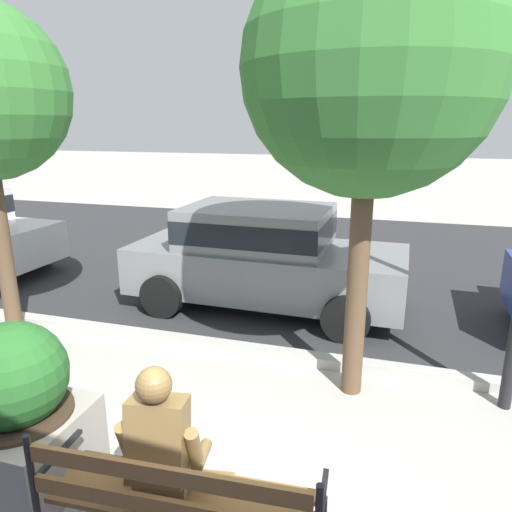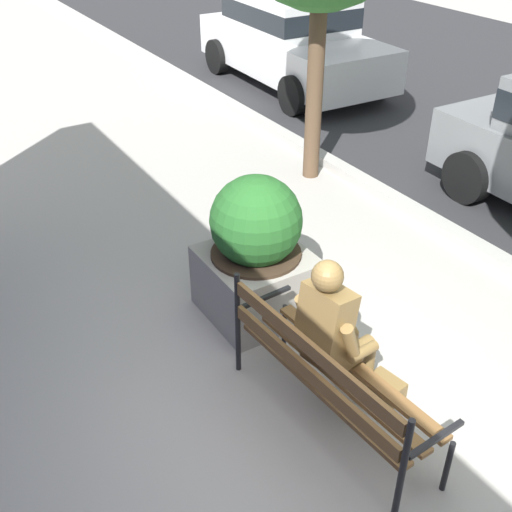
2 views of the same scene
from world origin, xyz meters
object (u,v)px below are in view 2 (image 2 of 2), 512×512
Objects in this scene: park_bench at (327,373)px; concrete_planter at (256,252)px; bronze_statue_seated at (339,337)px; parked_car_white at (292,37)px.

concrete_planter is (-1.47, 0.33, 0.10)m from park_bench.
bronze_statue_seated is at bearing 124.78° from park_bench.
concrete_planter is (-1.32, 0.11, -0.03)m from bronze_statue_seated.
parked_car_white reaches higher than bronze_statue_seated.
park_bench is at bearing -12.57° from concrete_planter.
bronze_statue_seated is 1.33m from concrete_planter.
bronze_statue_seated is at bearing -4.94° from concrete_planter.
parked_car_white reaches higher than park_bench.
parked_car_white is (-5.50, 4.15, 0.20)m from concrete_planter.
park_bench is at bearing -32.69° from parked_car_white.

